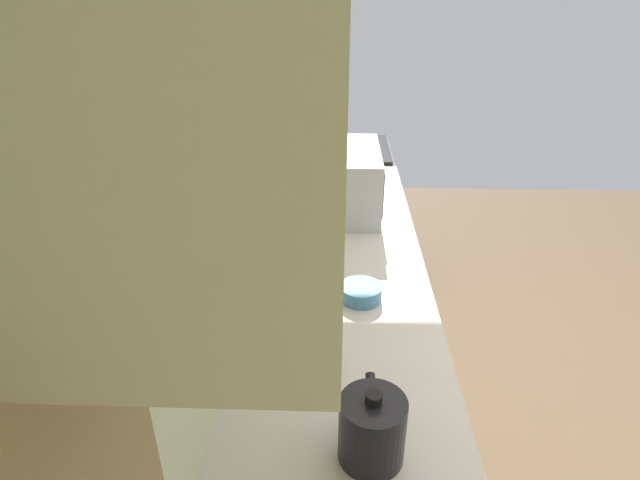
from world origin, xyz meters
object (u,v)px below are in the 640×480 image
oven_range (339,211)px  bowl (361,292)px  kettle (372,429)px  microwave (336,180)px

oven_range → bowl: 1.74m
kettle → bowl: bearing=-0.0°
microwave → kettle: (-1.41, -0.09, -0.06)m
microwave → kettle: size_ratio=2.48×
kettle → microwave: bearing=3.7°
microwave → bowl: size_ratio=3.58×
oven_range → kettle: (-2.33, -0.07, 0.51)m
bowl → kettle: 0.65m
microwave → bowl: 0.77m
bowl → kettle: bearing=180.0°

